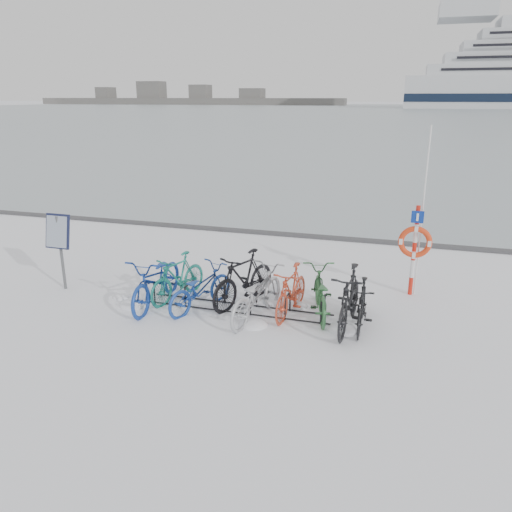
{
  "coord_description": "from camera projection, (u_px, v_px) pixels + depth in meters",
  "views": [
    {
      "loc": [
        3.15,
        -9.1,
        4.25
      ],
      "look_at": [
        0.23,
        0.6,
        1.0
      ],
      "focal_mm": 35.0,
      "sensor_mm": 36.0,
      "label": 1
    }
  ],
  "objects": [
    {
      "name": "bike_0",
      "position": [
        157.0,
        279.0,
        10.56
      ],
      "size": [
        0.82,
        2.21,
        1.15
      ],
      "primitive_type": "imported",
      "rotation": [
        0.0,
        0.0,
        0.03
      ],
      "color": "navy",
      "rests_on": "ground"
    },
    {
      "name": "info_board",
      "position": [
        58.0,
        236.0,
        11.16
      ],
      "size": [
        0.59,
        0.24,
        1.77
      ],
      "rotation": [
        0.0,
        0.0,
        -0.01
      ],
      "color": "#595B5E",
      "rests_on": "ground"
    },
    {
      "name": "shoreline",
      "position": [
        181.0,
        99.0,
        280.23
      ],
      "size": [
        180.0,
        12.0,
        9.5
      ],
      "color": "#505050",
      "rests_on": "ground"
    },
    {
      "name": "bike_rack",
      "position": [
        237.0,
        301.0,
        10.41
      ],
      "size": [
        4.0,
        0.48,
        0.46
      ],
      "color": "black",
      "rests_on": "ground"
    },
    {
      "name": "ice_sheet",
      "position": [
        401.0,
        111.0,
        151.8
      ],
      "size": [
        400.0,
        298.0,
        0.02
      ],
      "primitive_type": "cube",
      "color": "#9EABB3",
      "rests_on": "ground"
    },
    {
      "name": "bike_2",
      "position": [
        200.0,
        287.0,
        10.38
      ],
      "size": [
        1.25,
        1.93,
        0.95
      ],
      "primitive_type": "imported",
      "rotation": [
        0.0,
        0.0,
        2.77
      ],
      "color": "navy",
      "rests_on": "ground"
    },
    {
      "name": "bike_1",
      "position": [
        178.0,
        276.0,
        10.87
      ],
      "size": [
        0.95,
        1.8,
        1.04
      ],
      "primitive_type": "imported",
      "rotation": [
        0.0,
        0.0,
        -0.28
      ],
      "color": "#187164",
      "rests_on": "ground"
    },
    {
      "name": "snow_drifts",
      "position": [
        229.0,
        312.0,
        10.3
      ],
      "size": [
        5.4,
        1.62,
        0.22
      ],
      "color": "white",
      "rests_on": "ground"
    },
    {
      "name": "quay_edge",
      "position": [
        297.0,
        235.0,
        15.83
      ],
      "size": [
        400.0,
        0.25,
        0.1
      ],
      "primitive_type": "cube",
      "color": "#3F3F42",
      "rests_on": "ground"
    },
    {
      "name": "bike_6",
      "position": [
        320.0,
        291.0,
        10.09
      ],
      "size": [
        1.11,
        1.99,
        0.99
      ],
      "primitive_type": "imported",
      "rotation": [
        0.0,
        0.0,
        3.4
      ],
      "color": "#306B39",
      "rests_on": "ground"
    },
    {
      "name": "ground",
      "position": [
        237.0,
        309.0,
        10.46
      ],
      "size": [
        900.0,
        900.0,
        0.0
      ],
      "primitive_type": "plane",
      "color": "white",
      "rests_on": "ground"
    },
    {
      "name": "bike_8",
      "position": [
        362.0,
        304.0,
        9.51
      ],
      "size": [
        0.47,
        1.59,
        0.95
      ],
      "primitive_type": "imported",
      "rotation": [
        0.0,
        0.0,
        0.01
      ],
      "color": "black",
      "rests_on": "ground"
    },
    {
      "name": "lifebuoy_station",
      "position": [
        415.0,
        242.0,
        10.8
      ],
      "size": [
        0.71,
        0.22,
        3.7
      ],
      "color": "red",
      "rests_on": "ground"
    },
    {
      "name": "bike_7",
      "position": [
        350.0,
        297.0,
        9.48
      ],
      "size": [
        0.7,
        2.04,
        1.21
      ],
      "primitive_type": "imported",
      "rotation": [
        0.0,
        0.0,
        -0.07
      ],
      "color": "black",
      "rests_on": "ground"
    },
    {
      "name": "bike_3",
      "position": [
        244.0,
        277.0,
        10.59
      ],
      "size": [
        1.24,
        2.02,
        1.18
      ],
      "primitive_type": "imported",
      "rotation": [
        0.0,
        0.0,
        -0.38
      ],
      "color": "black",
      "rests_on": "ground"
    },
    {
      "name": "bike_4",
      "position": [
        256.0,
        293.0,
        9.91
      ],
      "size": [
        1.1,
        2.12,
        1.06
      ],
      "primitive_type": "imported",
      "rotation": [
        0.0,
        0.0,
        2.94
      ],
      "color": "#A0A3A8",
      "rests_on": "ground"
    },
    {
      "name": "bike_5",
      "position": [
        291.0,
        290.0,
        10.1
      ],
      "size": [
        0.7,
        1.77,
        1.04
      ],
      "primitive_type": "imported",
      "rotation": [
        0.0,
        0.0,
        -0.12
      ],
      "color": "#BD3D25",
      "rests_on": "ground"
    }
  ]
}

